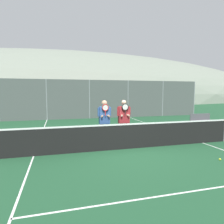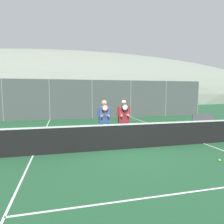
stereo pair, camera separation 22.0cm
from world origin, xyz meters
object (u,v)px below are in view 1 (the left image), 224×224
object	(u,v)px
car_left_of_center	(70,106)
bench_courtside	(201,120)
player_leftmost	(104,119)
player_center_left	(124,118)
car_far_left	(10,107)
tennis_ball_on_court	(220,159)
car_center	(121,105)

from	to	relation	value
car_left_of_center	bench_courtside	world-z (taller)	car_left_of_center
player_leftmost	car_left_of_center	world-z (taller)	player_leftmost
player_leftmost	player_center_left	size ratio (longest dim) A/B	1.00
car_left_of_center	bench_courtside	distance (m)	11.21
player_leftmost	bench_courtside	size ratio (longest dim) A/B	1.28
player_leftmost	player_center_left	bearing A→B (deg)	-2.36
player_center_left	car_far_left	world-z (taller)	player_center_left
player_center_left	bench_courtside	world-z (taller)	player_center_left
player_center_left	car_far_left	xyz separation A→B (m)	(-6.63, 11.31, -0.17)
car_left_of_center	bench_courtside	size ratio (longest dim) A/B	3.03
player_center_left	car_left_of_center	distance (m)	10.99
bench_courtside	tennis_ball_on_court	bearing A→B (deg)	-124.23
car_far_left	bench_courtside	distance (m)	15.32
car_far_left	bench_courtside	xyz separation A→B (m)	(12.53, -8.79, -0.46)
player_leftmost	player_center_left	world-z (taller)	player_center_left
car_far_left	tennis_ball_on_court	world-z (taller)	car_far_left
player_center_left	tennis_ball_on_court	distance (m)	3.75
car_far_left	car_left_of_center	bearing A→B (deg)	-4.91
car_far_left	bench_courtside	bearing A→B (deg)	-35.06
car_left_of_center	car_center	world-z (taller)	car_center
player_center_left	car_center	world-z (taller)	player_center_left
player_leftmost	tennis_ball_on_court	bearing A→B (deg)	-41.90
player_leftmost	car_left_of_center	size ratio (longest dim) A/B	0.42
car_center	tennis_ball_on_court	world-z (taller)	car_center
car_center	car_left_of_center	bearing A→B (deg)	-179.98
bench_courtside	car_center	bearing A→B (deg)	106.99
bench_courtside	car_far_left	bearing A→B (deg)	144.94
bench_courtside	tennis_ball_on_court	world-z (taller)	bench_courtside
player_center_left	car_left_of_center	world-z (taller)	player_center_left
player_center_left	tennis_ball_on_court	world-z (taller)	player_center_left
player_center_left	bench_courtside	distance (m)	6.45
tennis_ball_on_court	car_left_of_center	bearing A→B (deg)	105.81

